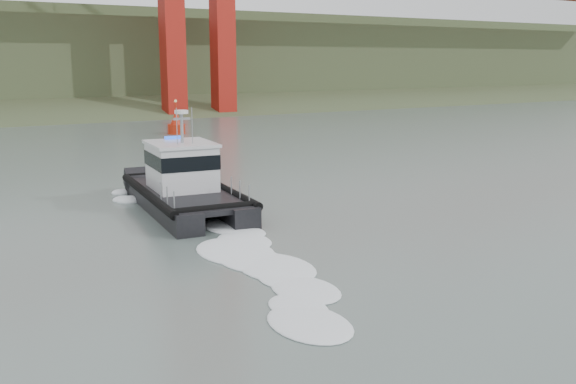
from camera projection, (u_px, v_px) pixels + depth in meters
name	position (u px, v px, depth m)	size (l,w,h in m)	color
ground	(444.00, 294.00, 22.86)	(400.00, 400.00, 0.00)	#4D5C55
patrol_boat	(184.00, 184.00, 35.78)	(5.30, 12.10, 5.71)	black
nav_buoy	(176.00, 124.00, 72.85)	(1.96, 1.96, 4.09)	#AB200B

